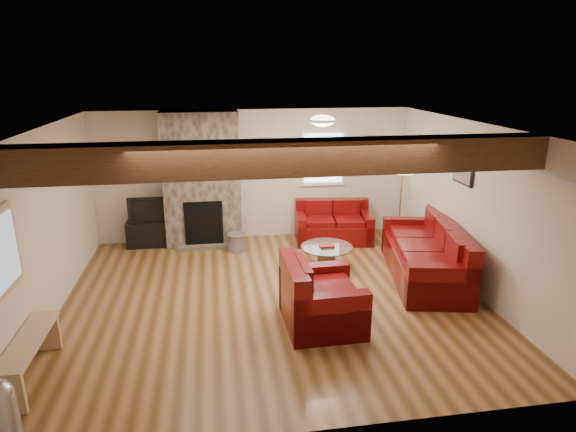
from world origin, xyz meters
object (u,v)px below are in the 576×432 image
Objects in this scene: loveseat at (334,222)px; coffee_table at (326,258)px; sofa_three at (424,251)px; television at (152,209)px; tv_cabinet at (154,233)px; floor_lamp at (403,170)px; armchair_red at (322,293)px.

loveseat is 1.68× the size of coffee_table.
television is at bearing -104.92° from sofa_three.
floor_lamp is (4.75, -0.31, 1.12)m from tv_cabinet.
television is at bearing 35.25° from armchair_red.
sofa_three is 1.47× the size of floor_lamp.
coffee_table is at bearing -102.28° from loveseat.
sofa_three is at bearing -19.91° from coffee_table.
tv_cabinet is at bearing 150.89° from coffee_table.
television is at bearing 176.22° from floor_lamp.
sofa_three reaches higher than loveseat.
sofa_three is 1.58m from coffee_table.
sofa_three is 2.41× the size of tv_cabinet.
armchair_red reaches higher than tv_cabinet.
sofa_three reaches higher than coffee_table.
floor_lamp reaches higher than armchair_red.
loveseat reaches higher than coffee_table.
sofa_three is 2.13m from loveseat.
armchair_red is (-1.94, -1.19, -0.01)m from sofa_three.
television is (-4.43, 2.18, 0.27)m from sofa_three.
loveseat is at bearing 71.16° from coffee_table.
coffee_table is at bearing -29.11° from tv_cabinet.
sofa_three is at bearing -26.21° from television.
armchair_red is at bearing -53.50° from tv_cabinet.
sofa_three is 2.27m from armchair_red.
loveseat is 1.44m from coffee_table.
tv_cabinet is (-3.42, 0.30, -0.14)m from loveseat.
tv_cabinet is (-4.43, 2.18, -0.21)m from sofa_three.
tv_cabinet is at bearing 0.00° from television.
sofa_three is 2.75× the size of coffee_table.
loveseat is 0.90× the size of floor_lamp.
armchair_red is at bearing -53.50° from television.
loveseat is 1.65m from floor_lamp.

